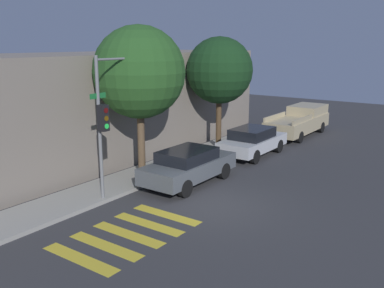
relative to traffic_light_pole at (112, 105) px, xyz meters
name	(u,v)px	position (x,y,z in m)	size (l,w,h in m)	color
ground_plane	(214,205)	(1.46, -3.37, -3.42)	(60.00, 60.00, 0.00)	#333335
sidewalk	(127,181)	(1.46, 0.85, -3.35)	(26.00, 2.05, 0.14)	gray
building_row	(54,111)	(1.46, 5.28, -0.89)	(26.00, 6.00, 5.05)	slate
crosswalk	(128,234)	(-2.01, -2.57, -3.42)	(4.07, 2.60, 0.00)	gold
traffic_light_pole	(112,105)	(0.00, 0.00, 0.00)	(2.73, 0.56, 5.14)	slate
sedan_near_corner	(189,165)	(2.83, -1.27, -2.65)	(4.39, 1.84, 1.43)	#4C5156
sedan_middle	(253,141)	(8.27, -1.27, -2.67)	(4.25, 1.85, 1.42)	#B7BABF
pickup_truck	(300,121)	(14.40, -1.27, -2.55)	(5.74, 1.98, 1.70)	tan
tree_near_corner	(139,73)	(2.33, 0.79, 0.96)	(3.72, 3.72, 6.26)	brown
tree_midblock	(219,71)	(8.35, 0.79, 0.72)	(3.41, 3.41, 5.87)	#4C3823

